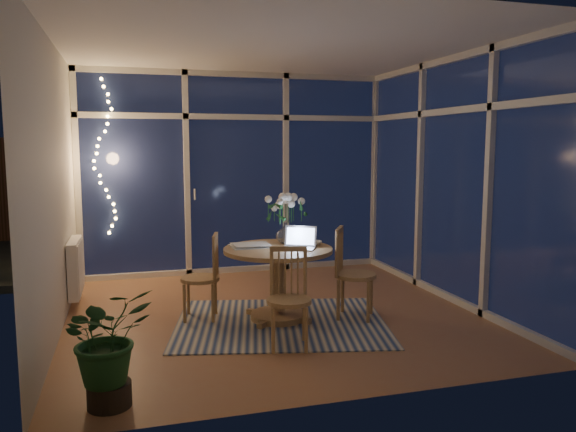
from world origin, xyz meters
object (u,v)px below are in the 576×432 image
at_px(dining_table, 278,284).
at_px(chair_front, 289,298).
at_px(flower_vase, 286,233).
at_px(laptop, 298,237).
at_px(chair_right, 355,273).
at_px(chair_left, 200,277).
at_px(potted_plant, 108,350).

bearing_deg(dining_table, chair_front, -98.13).
height_order(dining_table, flower_vase, flower_vase).
bearing_deg(flower_vase, laptop, -85.60).
height_order(dining_table, chair_right, chair_right).
bearing_deg(chair_left, chair_front, 45.90).
bearing_deg(laptop, chair_right, 24.64).
relative_size(chair_left, chair_front, 1.00).
xyz_separation_m(chair_left, laptop, (0.88, -0.33, 0.39)).
xyz_separation_m(flower_vase, potted_plant, (-1.65, -1.67, -0.43)).
relative_size(chair_left, flower_vase, 4.02).
xyz_separation_m(dining_table, flower_vase, (0.14, 0.23, 0.46)).
relative_size(laptop, potted_plant, 0.40).
xyz_separation_m(chair_left, potted_plant, (-0.80, -1.67, -0.04)).
height_order(chair_right, chair_front, chair_right).
distance_m(chair_right, chair_front, 1.02).
xyz_separation_m(dining_table, chair_right, (0.73, -0.15, 0.10)).
xyz_separation_m(chair_front, laptop, (0.27, 0.64, 0.39)).
bearing_deg(chair_right, potted_plant, 149.73).
bearing_deg(potted_plant, chair_left, 64.44).
relative_size(chair_front, laptop, 2.77).
bearing_deg(chair_right, chair_left, 105.16).
bearing_deg(dining_table, laptop, -32.14).
bearing_deg(chair_front, laptop, 80.59).
distance_m(chair_left, chair_right, 1.49).
distance_m(dining_table, flower_vase, 0.53).
relative_size(dining_table, laptop, 3.39).
relative_size(dining_table, chair_front, 1.23).
bearing_deg(chair_front, chair_left, 135.94).
bearing_deg(chair_left, chair_right, 89.08).
distance_m(chair_left, laptop, 1.02).
height_order(chair_front, flower_vase, flower_vase).
height_order(chair_front, laptop, laptop).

